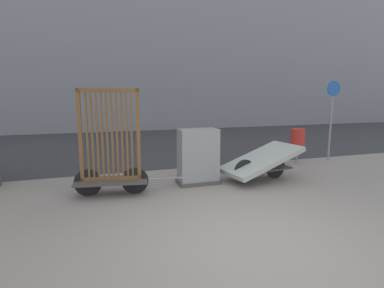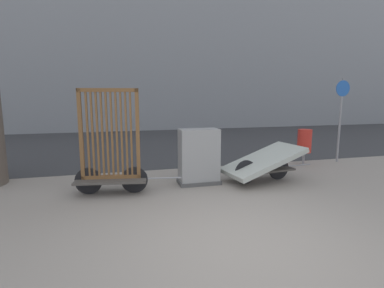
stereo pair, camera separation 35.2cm
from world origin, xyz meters
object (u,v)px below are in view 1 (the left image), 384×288
bike_cart_with_mattress (261,161)px  trash_bin (298,140)px  utility_cabinet (198,158)px  sign_post (332,110)px  bike_cart_with_bedframe (111,157)px

bike_cart_with_mattress → trash_bin: (1.99, 1.32, 0.21)m
utility_cabinet → sign_post: sign_post is taller
trash_bin → utility_cabinet: bearing=-162.1°
bike_cart_with_bedframe → trash_bin: (5.27, 1.33, -0.09)m
utility_cabinet → trash_bin: utility_cabinet is taller
trash_bin → sign_post: sign_post is taller
bike_cart_with_bedframe → trash_bin: 5.44m
bike_cart_with_bedframe → utility_cabinet: bearing=15.5°
trash_bin → sign_post: 1.41m
utility_cabinet → sign_post: size_ratio=0.51×
sign_post → bike_cart_with_bedframe: bearing=-168.4°
utility_cabinet → bike_cart_with_bedframe: bearing=-173.2°
bike_cart_with_bedframe → bike_cart_with_mattress: bearing=8.8°
utility_cabinet → trash_bin: size_ratio=1.23×
bike_cart_with_mattress → utility_cabinet: size_ratio=1.88×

